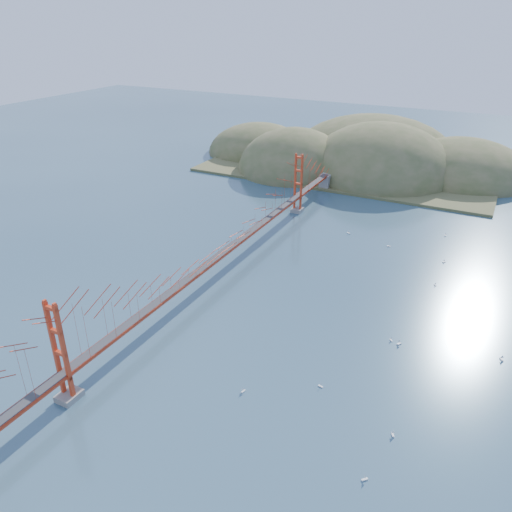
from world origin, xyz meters
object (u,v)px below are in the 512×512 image
at_px(bridge, 219,233).
at_px(sailboat_2, 321,386).
at_px(sailboat_0, 243,391).
at_px(sailboat_1, 391,340).

relative_size(bridge, sailboat_2, 148.90).
distance_m(sailboat_0, sailboat_2, 8.28).
distance_m(sailboat_1, sailboat_2, 12.65).
bearing_deg(sailboat_0, sailboat_2, 32.71).
relative_size(bridge, sailboat_1, 161.09).
height_order(sailboat_1, sailboat_0, sailboat_0).
height_order(bridge, sailboat_1, bridge).
bearing_deg(sailboat_1, bridge, 169.82).
bearing_deg(sailboat_1, sailboat_0, -125.67).
height_order(sailboat_1, sailboat_2, sailboat_2).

